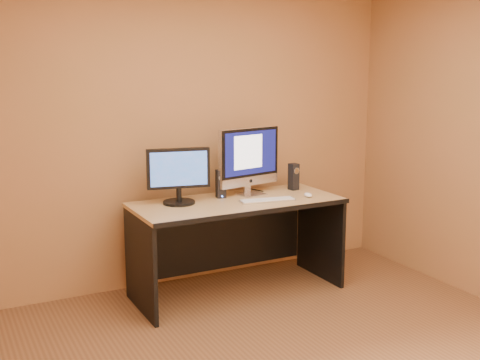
# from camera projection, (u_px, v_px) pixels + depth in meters

# --- Properties ---
(walls) EXTENTS (4.00, 4.00, 2.60)m
(walls) POSITION_uv_depth(u_px,v_px,m) (312.00, 170.00, 3.36)
(walls) COLOR #97633D
(walls) RESTS_ON ground
(desk) EXTENTS (1.70, 0.76, 0.78)m
(desk) POSITION_uv_depth(u_px,v_px,m) (237.00, 247.00, 4.96)
(desk) COLOR tan
(desk) RESTS_ON ground
(imac) EXTENTS (0.64, 0.33, 0.58)m
(imac) POSITION_uv_depth(u_px,v_px,m) (251.00, 161.00, 5.04)
(imac) COLOR silver
(imac) RESTS_ON desk
(second_monitor) EXTENTS (0.55, 0.35, 0.45)m
(second_monitor) POSITION_uv_depth(u_px,v_px,m) (179.00, 176.00, 4.74)
(second_monitor) COLOR black
(second_monitor) RESTS_ON desk
(speaker_left) EXTENTS (0.08, 0.09, 0.23)m
(speaker_left) POSITION_uv_depth(u_px,v_px,m) (221.00, 184.00, 4.98)
(speaker_left) COLOR black
(speaker_left) RESTS_ON desk
(speaker_right) EXTENTS (0.08, 0.08, 0.23)m
(speaker_right) POSITION_uv_depth(u_px,v_px,m) (294.00, 177.00, 5.28)
(speaker_right) COLOR black
(speaker_right) RESTS_ON desk
(keyboard) EXTENTS (0.47, 0.19, 0.02)m
(keyboard) POSITION_uv_depth(u_px,v_px,m) (267.00, 200.00, 4.86)
(keyboard) COLOR silver
(keyboard) RESTS_ON desk
(mouse) EXTENTS (0.08, 0.12, 0.04)m
(mouse) POSITION_uv_depth(u_px,v_px,m) (308.00, 195.00, 5.01)
(mouse) COLOR white
(mouse) RESTS_ON desk
(cable_a) EXTENTS (0.08, 0.23, 0.01)m
(cable_a) POSITION_uv_depth(u_px,v_px,m) (254.00, 189.00, 5.30)
(cable_a) COLOR black
(cable_a) RESTS_ON desk
(cable_b) EXTENTS (0.10, 0.17, 0.01)m
(cable_b) POSITION_uv_depth(u_px,v_px,m) (245.00, 191.00, 5.24)
(cable_b) COLOR black
(cable_b) RESTS_ON desk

